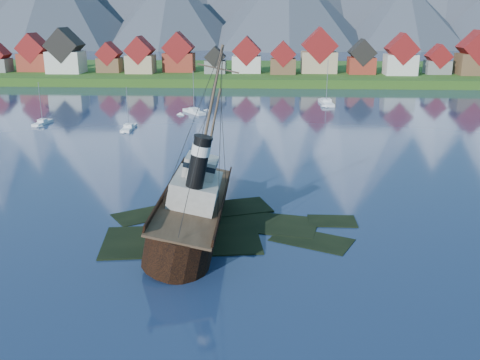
{
  "coord_description": "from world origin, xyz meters",
  "views": [
    {
      "loc": [
        6.73,
        -58.41,
        25.15
      ],
      "look_at": [
        3.28,
        6.0,
        5.0
      ],
      "focal_mm": 40.0,
      "sensor_mm": 36.0,
      "label": 1
    }
  ],
  "objects_px": {
    "sailboat_a": "(129,128)",
    "sailboat_b": "(43,123)",
    "sailboat_e": "(326,103)",
    "tugboat_wreck": "(190,204)",
    "sailboat_c": "(194,112)"
  },
  "relations": [
    {
      "from": "sailboat_a",
      "to": "tugboat_wreck",
      "type": "bearing_deg",
      "value": -69.52
    },
    {
      "from": "sailboat_a",
      "to": "sailboat_b",
      "type": "distance_m",
      "value": 22.45
    },
    {
      "from": "sailboat_b",
      "to": "sailboat_e",
      "type": "height_order",
      "value": "sailboat_e"
    },
    {
      "from": "sailboat_a",
      "to": "sailboat_b",
      "type": "relative_size",
      "value": 0.97
    },
    {
      "from": "sailboat_b",
      "to": "sailboat_e",
      "type": "relative_size",
      "value": 0.78
    },
    {
      "from": "sailboat_c",
      "to": "sailboat_e",
      "type": "relative_size",
      "value": 0.87
    },
    {
      "from": "sailboat_a",
      "to": "sailboat_c",
      "type": "relative_size",
      "value": 0.87
    },
    {
      "from": "sailboat_a",
      "to": "sailboat_c",
      "type": "bearing_deg",
      "value": 59.62
    },
    {
      "from": "tugboat_wreck",
      "to": "sailboat_b",
      "type": "height_order",
      "value": "tugboat_wreck"
    },
    {
      "from": "sailboat_a",
      "to": "sailboat_c",
      "type": "distance_m",
      "value": 24.38
    },
    {
      "from": "sailboat_a",
      "to": "sailboat_b",
      "type": "height_order",
      "value": "sailboat_b"
    },
    {
      "from": "tugboat_wreck",
      "to": "sailboat_a",
      "type": "distance_m",
      "value": 61.14
    },
    {
      "from": "tugboat_wreck",
      "to": "sailboat_a",
      "type": "xyz_separation_m",
      "value": [
        -22.2,
        56.9,
        -2.77
      ]
    },
    {
      "from": "sailboat_b",
      "to": "sailboat_c",
      "type": "bearing_deg",
      "value": 32.11
    },
    {
      "from": "sailboat_b",
      "to": "sailboat_c",
      "type": "relative_size",
      "value": 0.9
    }
  ]
}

